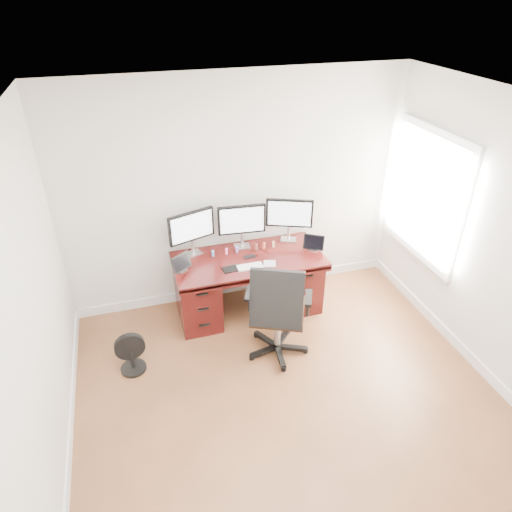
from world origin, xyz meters
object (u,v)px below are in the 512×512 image
object	(u,v)px
desk	(248,282)
monitor_center	(242,221)
floor_fan	(131,354)
office_chair	(277,326)
keyboard	(250,267)

from	to	relation	value
desk	monitor_center	bearing A→B (deg)	90.03
desk	floor_fan	size ratio (longest dim) A/B	3.80
office_chair	floor_fan	bearing A→B (deg)	-163.21
desk	office_chair	xyz separation A→B (m)	(0.08, -0.84, -0.02)
desk	floor_fan	xyz separation A→B (m)	(-1.41, -0.63, -0.19)
office_chair	keyboard	distance (m)	0.73
desk	keyboard	size ratio (longest dim) A/B	5.98
office_chair	keyboard	bearing A→B (deg)	125.17
monitor_center	keyboard	bearing A→B (deg)	-89.26
office_chair	floor_fan	xyz separation A→B (m)	(-1.49, 0.20, -0.17)
floor_fan	monitor_center	bearing A→B (deg)	27.30
desk	keyboard	distance (m)	0.42
floor_fan	monitor_center	size ratio (longest dim) A/B	0.81
office_chair	desk	bearing A→B (deg)	119.89
floor_fan	keyboard	world-z (taller)	keyboard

